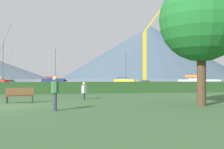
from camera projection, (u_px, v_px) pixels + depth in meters
ground_plane at (13, 106)px, 14.98m from camera, size 1000.00×1000.00×0.00m
harbor_water at (62, 80)px, 150.04m from camera, size 320.00×246.00×0.00m
hedge_line at (36, 88)px, 25.83m from camera, size 80.00×1.20×1.14m
sailboat_slip_0 at (54, 80)px, 85.61m from camera, size 8.46×3.30×10.84m
sailboat_slip_1 at (199, 82)px, 49.08m from camera, size 8.56×4.62×9.63m
sailboat_slip_2 at (1, 81)px, 67.04m from camera, size 7.12×3.37×10.47m
sailboat_slip_4 at (125, 81)px, 78.84m from camera, size 7.10×3.84×9.36m
park_bench_under_tree at (20, 94)px, 16.41m from camera, size 1.70×0.64×0.95m
person_seated_viewer at (84, 90)px, 19.13m from camera, size 0.36×0.56×1.25m
person_standing_walker at (55, 90)px, 12.69m from camera, size 0.36×0.56×1.65m
park_tree at (204, 15)px, 14.95m from camera, size 4.72×4.72×7.79m
dock_crane at (146, 59)px, 69.37m from camera, size 6.78×2.00×21.22m
distant_hill_central_peak at (150, 52)px, 366.30m from camera, size 239.70×239.70×72.11m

